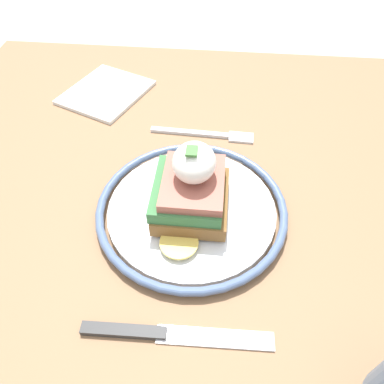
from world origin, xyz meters
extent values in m
plane|color=#B2ADA3|center=(0.00, 0.00, 0.00)|extent=(6.00, 6.00, 0.00)
cube|color=#846042|center=(0.00, 0.00, 0.73)|extent=(0.83, 0.78, 0.03)
cylinder|color=#846042|center=(-0.35, -0.33, 0.36)|extent=(0.06, 0.06, 0.71)
cylinder|color=#846042|center=(-0.35, 0.33, 0.36)|extent=(0.06, 0.06, 0.71)
cylinder|color=silver|center=(0.00, 0.03, 0.75)|extent=(0.20, 0.20, 0.01)
torus|color=slate|center=(0.00, 0.03, 0.75)|extent=(0.23, 0.23, 0.01)
cube|color=brown|center=(0.00, 0.03, 0.77)|extent=(0.10, 0.08, 0.02)
cube|color=#38703D|center=(0.00, 0.03, 0.78)|extent=(0.09, 0.08, 0.02)
cube|color=#9E5647|center=(0.00, 0.03, 0.80)|extent=(0.09, 0.07, 0.01)
ellipsoid|color=white|center=(-0.01, 0.03, 0.82)|extent=(0.05, 0.05, 0.04)
cylinder|color=#E5C656|center=(0.06, 0.02, 0.76)|extent=(0.04, 0.04, 0.00)
cube|color=#47843D|center=(0.00, 0.03, 0.84)|extent=(0.02, 0.01, 0.00)
cube|color=silver|center=(-0.15, 0.01, 0.74)|extent=(0.01, 0.12, 0.00)
cube|color=silver|center=(-0.15, 0.09, 0.74)|extent=(0.02, 0.04, 0.00)
cube|color=#2D2D2D|center=(0.15, -0.02, 0.75)|extent=(0.01, 0.08, 0.01)
cube|color=silver|center=(0.15, 0.07, 0.74)|extent=(0.02, 0.11, 0.00)
cube|color=white|center=(-0.24, -0.14, 0.74)|extent=(0.17, 0.16, 0.01)
camera|label=1|loc=(0.29, 0.06, 1.10)|focal=35.00mm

